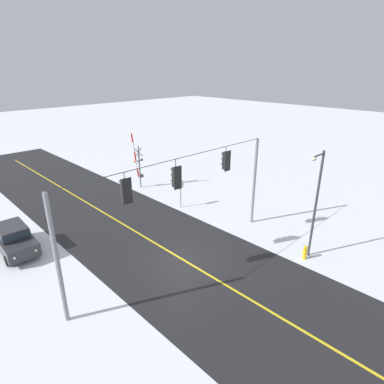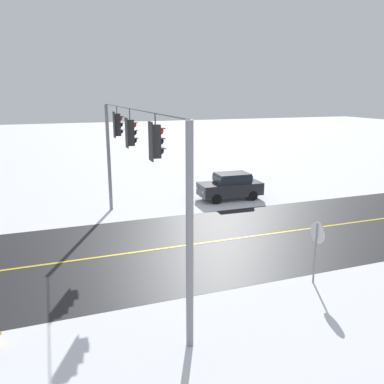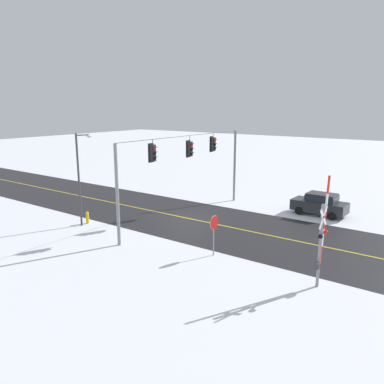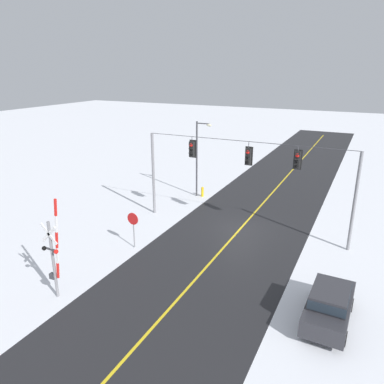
{
  "view_description": "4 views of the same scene",
  "coord_description": "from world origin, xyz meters",
  "px_view_note": "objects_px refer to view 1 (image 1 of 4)",
  "views": [
    {
      "loc": [
        10.91,
        12.08,
        10.68
      ],
      "look_at": [
        -2.46,
        -1.62,
        3.15
      ],
      "focal_mm": 29.94,
      "sensor_mm": 36.0,
      "label": 1
    },
    {
      "loc": [
        -16.1,
        3.25,
        6.84
      ],
      "look_at": [
        -2.27,
        -1.79,
        3.13
      ],
      "focal_mm": 37.0,
      "sensor_mm": 36.0,
      "label": 2
    },
    {
      "loc": [
        -22.42,
        -16.64,
        8.32
      ],
      "look_at": [
        -3.29,
        -2.8,
        3.01
      ],
      "focal_mm": 36.03,
      "sensor_mm": 36.0,
      "label": 3
    },
    {
      "loc": [
        7.42,
        -22.75,
        10.72
      ],
      "look_at": [
        -3.11,
        -1.33,
        2.67
      ],
      "focal_mm": 34.65,
      "sensor_mm": 36.0,
      "label": 4
    }
  ],
  "objects_px": {
    "railroad_crossing": "(139,164)",
    "fire_hydrant": "(305,252)",
    "stop_sign": "(180,187)",
    "streetlamp_near": "(315,196)",
    "parked_car_charcoal": "(14,238)"
  },
  "relations": [
    {
      "from": "railroad_crossing",
      "to": "fire_hydrant",
      "type": "xyz_separation_m",
      "value": [
        0.12,
        16.73,
        -1.89
      ]
    },
    {
      "from": "stop_sign",
      "to": "fire_hydrant",
      "type": "bearing_deg",
      "value": 91.12
    },
    {
      "from": "railroad_crossing",
      "to": "streetlamp_near",
      "type": "xyz_separation_m",
      "value": [
        -0.22,
        16.7,
        1.56
      ]
    },
    {
      "from": "stop_sign",
      "to": "streetlamp_near",
      "type": "relative_size",
      "value": 0.36
    },
    {
      "from": "streetlamp_near",
      "to": "railroad_crossing",
      "type": "bearing_deg",
      "value": -89.23
    },
    {
      "from": "stop_sign",
      "to": "fire_hydrant",
      "type": "xyz_separation_m",
      "value": [
        -0.21,
        10.69,
        -1.25
      ]
    },
    {
      "from": "stop_sign",
      "to": "streetlamp_near",
      "type": "distance_m",
      "value": 10.9
    },
    {
      "from": "parked_car_charcoal",
      "to": "railroad_crossing",
      "type": "bearing_deg",
      "value": -162.36
    },
    {
      "from": "stop_sign",
      "to": "streetlamp_near",
      "type": "xyz_separation_m",
      "value": [
        -0.55,
        10.66,
        2.2
      ]
    },
    {
      "from": "stop_sign",
      "to": "fire_hydrant",
      "type": "height_order",
      "value": "stop_sign"
    },
    {
      "from": "streetlamp_near",
      "to": "parked_car_charcoal",
      "type": "bearing_deg",
      "value": -46.19
    },
    {
      "from": "railroad_crossing",
      "to": "streetlamp_near",
      "type": "relative_size",
      "value": 0.8
    },
    {
      "from": "parked_car_charcoal",
      "to": "streetlamp_near",
      "type": "xyz_separation_m",
      "value": [
        -12.33,
        12.85,
        2.96
      ]
    },
    {
      "from": "stop_sign",
      "to": "parked_car_charcoal",
      "type": "relative_size",
      "value": 0.55
    },
    {
      "from": "parked_car_charcoal",
      "to": "streetlamp_near",
      "type": "bearing_deg",
      "value": 133.81
    }
  ]
}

